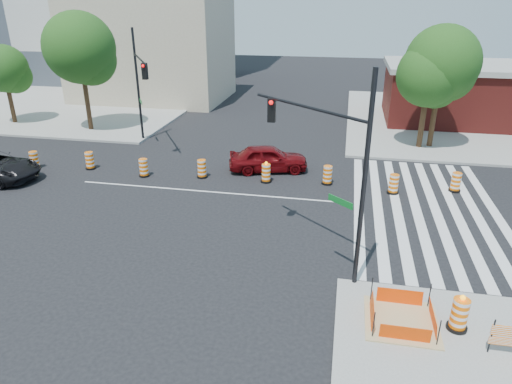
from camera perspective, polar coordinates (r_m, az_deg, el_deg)
ground at (r=24.00m, az=-6.17°, el=0.06°), size 120.00×120.00×0.00m
sidewalk_ne at (r=41.63m, az=26.81°, el=7.80°), size 22.00×22.00×0.15m
sidewalk_nw at (r=47.17m, az=-21.09°, el=10.30°), size 22.00×22.00×0.15m
crosswalk_east at (r=23.37m, az=20.44°, el=-2.00°), size 6.75×13.50×0.01m
lane_centerline at (r=24.00m, az=-6.17°, el=0.07°), size 14.00×0.12×0.01m
excavation_pit at (r=15.26m, az=17.70°, el=-14.97°), size 2.20×2.20×0.90m
brick_storefront at (r=41.19m, az=27.37°, el=10.79°), size 16.50×8.50×4.60m
beige_midrise at (r=47.16m, az=-12.87°, el=17.32°), size 14.00×10.00×10.00m
red_coupe at (r=26.50m, az=1.54°, el=4.24°), size 4.85×2.94×1.54m
signal_pole_se at (r=15.71m, az=9.28°, el=4.93°), size 4.28×3.76×7.37m
signal_pole_nw at (r=31.15m, az=-14.36°, el=13.62°), size 3.03×4.87×7.43m
pit_drum at (r=15.32m, az=24.05°, el=-13.88°), size 0.62×0.62×1.21m
barricade at (r=14.90m, az=29.02°, el=-15.51°), size 0.95×0.05×1.12m
tree_north_a at (r=41.04m, az=-28.85°, el=13.07°), size 3.65×3.61×6.14m
tree_north_b at (r=36.22m, az=-21.04°, el=16.02°), size 5.05×5.05×8.59m
tree_north_c at (r=31.67m, az=20.85°, el=13.11°), size 4.08×4.06×6.90m
tree_north_d at (r=32.03m, az=22.24°, el=14.29°), size 4.67×4.67×7.93m
median_drum_0 at (r=30.03m, az=-25.96°, el=3.56°), size 0.60×0.60×1.02m
median_drum_1 at (r=28.64m, az=-20.06°, el=3.65°), size 0.60×0.60×1.02m
median_drum_2 at (r=26.53m, az=-13.86°, el=2.90°), size 0.60×0.60×1.02m
median_drum_3 at (r=25.78m, az=-6.78°, el=2.83°), size 0.60×0.60×1.02m
median_drum_4 at (r=24.95m, az=1.27°, el=2.32°), size 0.60×0.60×1.18m
median_drum_5 at (r=24.98m, az=8.92°, el=2.03°), size 0.60×0.60×1.02m
median_drum_6 at (r=24.52m, az=16.81°, el=0.88°), size 0.60×0.60×1.02m
median_drum_7 at (r=25.91m, az=23.69°, el=1.07°), size 0.60×0.60×1.02m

